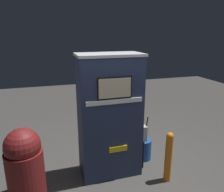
{
  "coord_description": "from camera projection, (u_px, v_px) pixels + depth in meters",
  "views": [
    {
      "loc": [
        -0.91,
        -2.85,
        2.28
      ],
      "look_at": [
        0.0,
        0.13,
        1.37
      ],
      "focal_mm": 35.0,
      "sensor_mm": 36.0,
      "label": 1
    }
  ],
  "objects": [
    {
      "name": "squeegee_bucket",
      "position": [
        143.0,
        149.0,
        4.08
      ],
      "size": [
        0.31,
        0.31,
        0.85
      ],
      "color": "#1E478C",
      "rests_on": "ground_plane"
    },
    {
      "name": "gas_pump",
      "position": [
        110.0,
        117.0,
        3.46
      ],
      "size": [
        1.06,
        0.55,
        1.99
      ],
      "color": "#232D4C",
      "rests_on": "ground_plane"
    },
    {
      "name": "safety_bollard",
      "position": [
        169.0,
        156.0,
        3.39
      ],
      "size": [
        0.11,
        0.11,
        0.83
      ],
      "color": "orange",
      "rests_on": "ground_plane"
    },
    {
      "name": "trash_bin",
      "position": [
        25.0,
        165.0,
        2.99
      ],
      "size": [
        0.51,
        0.51,
        1.07
      ],
      "color": "maroon",
      "rests_on": "ground_plane"
    },
    {
      "name": "ground_plane",
      "position": [
        114.0,
        180.0,
        3.51
      ],
      "size": [
        14.0,
        14.0,
        0.0
      ],
      "primitive_type": "plane",
      "color": "#423F3D"
    }
  ]
}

